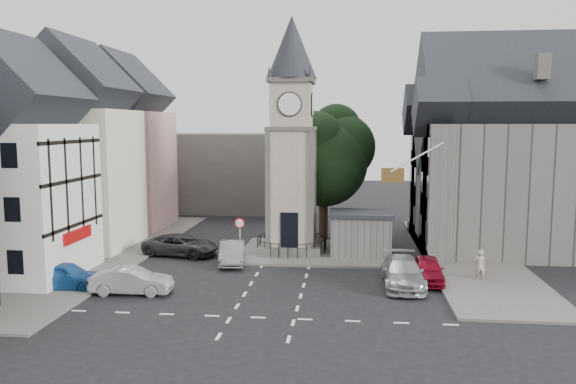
# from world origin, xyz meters

# --- Properties ---
(ground) EXTENTS (120.00, 120.00, 0.00)m
(ground) POSITION_xyz_m (0.00, 0.00, 0.00)
(ground) COLOR black
(ground) RESTS_ON ground
(pavement_west) EXTENTS (6.00, 30.00, 0.14)m
(pavement_west) POSITION_xyz_m (-12.50, 6.00, 0.07)
(pavement_west) COLOR #595651
(pavement_west) RESTS_ON ground
(pavement_east) EXTENTS (6.00, 26.00, 0.14)m
(pavement_east) POSITION_xyz_m (12.00, 8.00, 0.07)
(pavement_east) COLOR #595651
(pavement_east) RESTS_ON ground
(central_island) EXTENTS (10.00, 8.00, 0.16)m
(central_island) POSITION_xyz_m (1.50, 8.00, 0.08)
(central_island) COLOR #595651
(central_island) RESTS_ON ground
(road_markings) EXTENTS (20.00, 8.00, 0.01)m
(road_markings) POSITION_xyz_m (0.00, -5.50, 0.01)
(road_markings) COLOR silver
(road_markings) RESTS_ON ground
(clock_tower) EXTENTS (4.86, 4.86, 16.25)m
(clock_tower) POSITION_xyz_m (0.00, 7.99, 8.12)
(clock_tower) COLOR #4C4944
(clock_tower) RESTS_ON ground
(stone_shelter) EXTENTS (4.30, 3.30, 3.08)m
(stone_shelter) POSITION_xyz_m (4.80, 7.50, 1.55)
(stone_shelter) COLOR #5B5954
(stone_shelter) RESTS_ON ground
(town_tree) EXTENTS (7.20, 7.20, 10.80)m
(town_tree) POSITION_xyz_m (2.00, 13.00, 6.97)
(town_tree) COLOR black
(town_tree) RESTS_ON ground
(warning_sign_post) EXTENTS (0.70, 0.19, 2.85)m
(warning_sign_post) POSITION_xyz_m (-3.20, 5.43, 2.03)
(warning_sign_post) COLOR black
(warning_sign_post) RESTS_ON ground
(terrace_pink) EXTENTS (8.10, 7.60, 12.80)m
(terrace_pink) POSITION_xyz_m (-15.50, 16.00, 6.58)
(terrace_pink) COLOR tan
(terrace_pink) RESTS_ON ground
(terrace_cream) EXTENTS (8.10, 7.60, 12.80)m
(terrace_cream) POSITION_xyz_m (-15.50, 8.00, 6.58)
(terrace_cream) COLOR beige
(terrace_cream) RESTS_ON ground
(terrace_tudor) EXTENTS (8.10, 7.60, 12.00)m
(terrace_tudor) POSITION_xyz_m (-15.50, 0.00, 6.19)
(terrace_tudor) COLOR silver
(terrace_tudor) RESTS_ON ground
(backdrop_west) EXTENTS (20.00, 10.00, 8.00)m
(backdrop_west) POSITION_xyz_m (-12.00, 28.00, 4.00)
(backdrop_west) COLOR #4C4944
(backdrop_west) RESTS_ON ground
(east_building) EXTENTS (14.40, 11.40, 12.60)m
(east_building) POSITION_xyz_m (15.59, 11.00, 6.26)
(east_building) COLOR #5B5954
(east_building) RESTS_ON ground
(east_boundary_wall) EXTENTS (0.40, 16.00, 0.90)m
(east_boundary_wall) POSITION_xyz_m (9.20, 10.00, 0.45)
(east_boundary_wall) COLOR #5B5954
(east_boundary_wall) RESTS_ON ground
(flagpole) EXTENTS (3.68, 0.10, 2.74)m
(flagpole) POSITION_xyz_m (8.00, 4.00, 7.00)
(flagpole) COLOR white
(flagpole) RESTS_ON ground
(car_west_blue) EXTENTS (4.51, 1.97, 1.51)m
(car_west_blue) POSITION_xyz_m (-11.49, -2.09, 0.76)
(car_west_blue) COLOR #1B5497
(car_west_blue) RESTS_ON ground
(car_west_silver) EXTENTS (4.36, 1.73, 1.41)m
(car_west_silver) POSITION_xyz_m (-7.50, -2.52, 0.71)
(car_west_silver) COLOR #B1B2B9
(car_west_silver) RESTS_ON ground
(car_west_grey) EXTENTS (5.49, 3.15, 1.44)m
(car_west_grey) POSITION_xyz_m (-7.50, 6.32, 0.72)
(car_west_grey) COLOR #2B2A2D
(car_west_grey) RESTS_ON ground
(car_island_silver) EXTENTS (2.24, 4.59, 1.45)m
(car_island_silver) POSITION_xyz_m (-3.53, 4.50, 0.72)
(car_island_silver) COLOR gray
(car_island_silver) RESTS_ON ground
(car_island_east) EXTENTS (2.23, 5.42, 1.57)m
(car_island_east) POSITION_xyz_m (7.00, 0.50, 0.78)
(car_island_east) COLOR #9A9CA2
(car_island_east) RESTS_ON ground
(car_east_red) EXTENTS (1.92, 4.31, 1.44)m
(car_east_red) POSITION_xyz_m (8.50, 1.53, 0.72)
(car_east_red) COLOR maroon
(car_east_red) RESTS_ON ground
(pedestrian) EXTENTS (0.69, 0.47, 1.84)m
(pedestrian) POSITION_xyz_m (11.50, 2.00, 0.92)
(pedestrian) COLOR #AE9E90
(pedestrian) RESTS_ON ground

